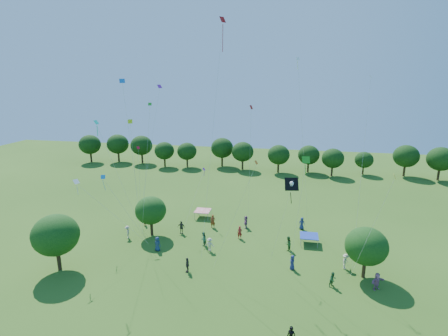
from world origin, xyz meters
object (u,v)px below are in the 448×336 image
at_px(near_tree_north, 151,210).
at_px(tent_red_stripe, 203,211).
at_px(near_tree_west, 56,235).
at_px(near_tree_east, 366,246).
at_px(tent_blue, 309,236).
at_px(pirate_kite, 291,185).
at_px(red_high_kite, 219,65).

distance_m(near_tree_north, tent_red_stripe, 9.06).
distance_m(near_tree_west, near_tree_east, 32.15).
distance_m(near_tree_west, near_tree_north, 11.85).
height_order(near_tree_north, tent_blue, near_tree_north).
relative_size(near_tree_north, tent_blue, 2.39).
xyz_separation_m(near_tree_north, pirate_kite, (17.58, -7.74, 6.85)).
bearing_deg(tent_blue, red_high_kite, -172.56).
height_order(tent_red_stripe, red_high_kite, red_high_kite).
height_order(near_tree_west, red_high_kite, red_high_kite).
relative_size(near_tree_west, red_high_kite, 0.25).
bearing_deg(red_high_kite, pirate_kite, -42.21).
distance_m(near_tree_north, near_tree_east, 25.90).
bearing_deg(near_tree_east, tent_blue, 128.00).
height_order(near_tree_east, red_high_kite, red_high_kite).
xyz_separation_m(near_tree_west, near_tree_north, (6.46, 9.91, -0.59)).
relative_size(near_tree_east, tent_red_stripe, 2.48).
height_order(tent_blue, pirate_kite, pirate_kite).
relative_size(near_tree_west, near_tree_north, 1.18).
xyz_separation_m(near_tree_east, tent_red_stripe, (-20.28, 12.39, -2.49)).
relative_size(near_tree_west, pirate_kite, 0.65).
height_order(pirate_kite, red_high_kite, red_high_kite).
bearing_deg(near_tree_north, near_tree_west, -123.07).
xyz_separation_m(tent_red_stripe, pirate_kite, (12.51, -14.85, 9.27)).
height_order(tent_red_stripe, tent_blue, same).
relative_size(near_tree_east, red_high_kite, 0.21).
xyz_separation_m(near_tree_north, red_high_kite, (9.07, -0.02, 17.96)).
distance_m(tent_red_stripe, red_high_kite, 21.96).
xyz_separation_m(near_tree_west, red_high_kite, (15.52, 9.89, 17.37)).
bearing_deg(tent_red_stripe, near_tree_west, -124.08).
xyz_separation_m(near_tree_west, pirate_kite, (24.03, 2.18, 6.26)).
relative_size(near_tree_east, pirate_kite, 0.57).
distance_m(near_tree_east, tent_red_stripe, 23.90).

